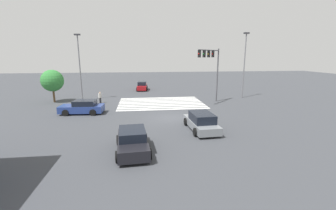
# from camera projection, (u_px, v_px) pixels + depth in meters

# --- Properties ---
(ground_plane) EXTENTS (133.92, 133.92, 0.00)m
(ground_plane) POSITION_uv_depth(u_px,v_px,m) (168.00, 118.00, 23.19)
(ground_plane) COLOR #3D3F44
(crosswalk_markings) EXTENTS (11.35, 8.20, 0.01)m
(crosswalk_markings) POSITION_uv_depth(u_px,v_px,m) (161.00, 103.00, 30.60)
(crosswalk_markings) COLOR silver
(crosswalk_markings) RESTS_ON ground_plane
(traffic_signal_mast) EXTENTS (3.93, 3.93, 7.24)m
(traffic_signal_mast) POSITION_uv_depth(u_px,v_px,m) (211.00, 63.00, 29.12)
(traffic_signal_mast) COLOR #47474C
(traffic_signal_mast) RESTS_ON ground_plane
(car_0) EXTENTS (2.17, 4.21, 1.60)m
(car_0) POSITION_uv_depth(u_px,v_px,m) (142.00, 86.00, 41.88)
(car_0) COLOR maroon
(car_0) RESTS_ON ground_plane
(car_1) EXTENTS (2.38, 4.89, 1.54)m
(car_1) POSITION_uv_depth(u_px,v_px,m) (201.00, 122.00, 19.31)
(car_1) COLOR gray
(car_1) RESTS_ON ground_plane
(car_2) EXTENTS (4.76, 2.44, 1.51)m
(car_2) POSITION_uv_depth(u_px,v_px,m) (83.00, 107.00, 24.85)
(car_2) COLOR navy
(car_2) RESTS_ON ground_plane
(car_3) EXTENTS (2.41, 4.60, 1.51)m
(car_3) POSITION_uv_depth(u_px,v_px,m) (133.00, 141.00, 14.97)
(car_3) COLOR black
(car_3) RESTS_ON ground_plane
(pedestrian) EXTENTS (0.41, 0.41, 1.57)m
(pedestrian) POSITION_uv_depth(u_px,v_px,m) (100.00, 97.00, 30.15)
(pedestrian) COLOR #38383D
(pedestrian) RESTS_ON ground_plane
(street_light_pole_a) EXTENTS (0.80, 0.36, 9.21)m
(street_light_pole_a) POSITION_uv_depth(u_px,v_px,m) (79.00, 62.00, 31.22)
(street_light_pole_a) COLOR slate
(street_light_pole_a) RESTS_ON ground_plane
(street_light_pole_b) EXTENTS (0.80, 0.36, 9.60)m
(street_light_pole_b) POSITION_uv_depth(u_px,v_px,m) (245.00, 60.00, 33.25)
(street_light_pole_b) COLOR slate
(street_light_pole_b) RESTS_ON ground_plane
(tree_corner_a) EXTENTS (2.95, 2.95, 4.46)m
(tree_corner_a) POSITION_uv_depth(u_px,v_px,m) (52.00, 81.00, 30.52)
(tree_corner_a) COLOR brown
(tree_corner_a) RESTS_ON ground_plane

